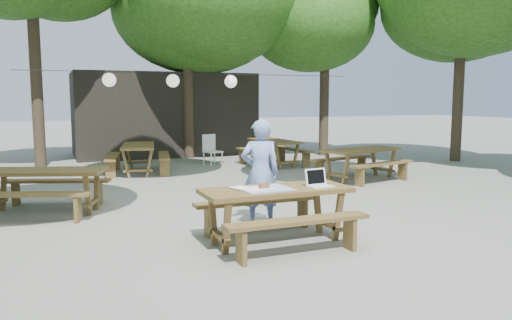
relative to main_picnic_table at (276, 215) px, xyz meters
The scene contains 12 objects.
ground 1.15m from the main_picnic_table, 64.30° to the left, with size 80.00×80.00×0.00m, color slate.
pavilion 11.56m from the main_picnic_table, 85.18° to the left, with size 6.00×3.00×2.80m, color black.
main_picnic_table is the anchor object (origin of this frame).
picnic_table_nw 4.24m from the main_picnic_table, 133.01° to the left, with size 2.32×2.13×0.75m.
picnic_table_ne 5.77m from the main_picnic_table, 44.41° to the left, with size 2.22×1.98×0.75m.
picnic_table_far_w 7.16m from the main_picnic_table, 95.15° to the left, with size 1.92×2.17×0.75m.
picnic_table_far_e 7.85m from the main_picnic_table, 65.60° to the left, with size 1.66×2.03×0.75m.
woman 1.09m from the main_picnic_table, 79.26° to the left, with size 0.59×0.39×1.63m, color #7C98E1.
plastic_chair 8.04m from the main_picnic_table, 78.46° to the left, with size 0.55×0.55×0.90m.
laptop 0.73m from the main_picnic_table, ahead, with size 0.36×0.29×0.24m.
tabletop_clutter 0.41m from the main_picnic_table, behind, with size 0.78×0.62×0.08m.
paper_lanterns 7.26m from the main_picnic_table, 87.69° to the left, with size 9.00×0.34×0.38m.
Camera 1 is at (-3.24, -6.93, 1.94)m, focal length 35.00 mm.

